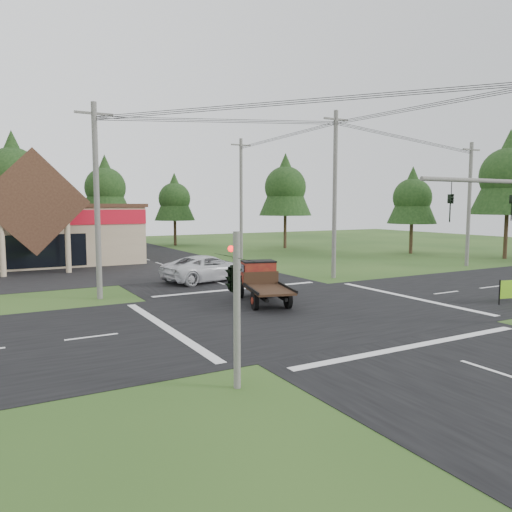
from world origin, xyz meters
TOP-DOWN VIEW (x-y plane):
  - ground at (0.00, 0.00)m, footprint 120.00×120.00m
  - road_ns at (0.00, 0.00)m, footprint 12.00×120.00m
  - road_ew at (0.00, 0.00)m, footprint 120.00×12.00m
  - traffic_signal_corner at (-7.50, -7.32)m, footprint 0.53×2.48m
  - utility_pole_nw at (-8.00, 8.00)m, footprint 2.00×0.30m
  - utility_pole_ne at (8.00, 8.00)m, footprint 2.00×0.30m
  - utility_pole_far at (22.00, 8.00)m, footprint 2.00×0.30m
  - utility_pole_n at (8.00, 22.00)m, footprint 2.00×0.30m
  - tree_row_c at (-10.00, 41.00)m, footprint 7.28×7.28m
  - tree_row_d at (0.00, 42.00)m, footprint 6.16×6.16m
  - tree_row_e at (8.00, 40.00)m, footprint 5.04×5.04m
  - tree_side_ne at (18.00, 30.00)m, footprint 6.16×6.16m
  - tree_side_e_near at (26.00, 18.00)m, footprint 5.04×5.04m
  - tree_side_e_far at (30.00, 10.00)m, footprint 6.72×6.72m
  - antique_flatbed_truck at (-0.85, 2.53)m, footprint 3.25×5.53m
  - white_pickup at (-0.29, 10.96)m, footprint 6.73×4.13m

SIDE VIEW (x-z plane):
  - ground at x=0.00m, z-range 0.00..0.00m
  - road_ns at x=0.00m, z-range 0.00..0.02m
  - road_ew at x=0.00m, z-range 0.00..0.02m
  - white_pickup at x=-0.29m, z-range 0.00..1.74m
  - antique_flatbed_truck at x=-0.85m, z-range 0.00..2.17m
  - traffic_signal_corner at x=-7.50m, z-range 1.32..5.72m
  - utility_pole_far at x=22.00m, z-range 0.14..10.34m
  - utility_pole_nw at x=-8.00m, z-range 0.14..10.64m
  - utility_pole_n at x=8.00m, z-range 0.14..11.34m
  - utility_pole_ne at x=8.00m, z-range 0.14..11.64m
  - tree_row_e at x=8.00m, z-range 1.49..10.58m
  - tree_side_e_near at x=26.00m, z-range 1.49..10.58m
  - tree_row_d at x=0.00m, z-range 1.82..12.93m
  - tree_side_ne at x=18.00m, z-range 1.82..12.93m
  - tree_side_e_far at x=30.00m, z-range 1.99..14.11m
  - tree_row_c at x=-10.00m, z-range 2.16..15.29m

